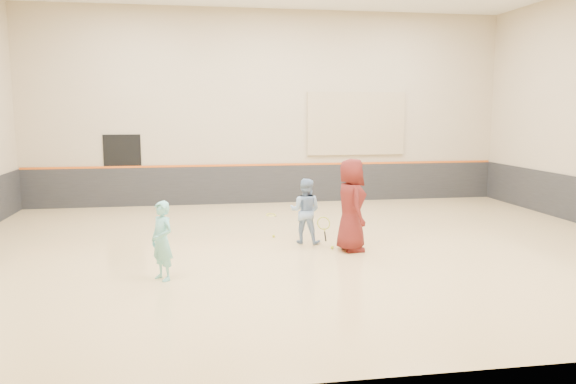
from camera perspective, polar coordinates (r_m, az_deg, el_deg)
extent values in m
cube|color=tan|center=(12.17, 1.97, -6.06)|extent=(15.00, 12.00, 0.20)
cube|color=tan|center=(17.72, -1.90, 8.55)|extent=(15.00, 0.02, 6.00)
cube|color=tan|center=(6.02, 13.75, 8.89)|extent=(15.00, 0.02, 6.00)
cube|color=#232326|center=(17.83, -1.85, 0.81)|extent=(14.90, 0.04, 1.20)
cube|color=#D85914|center=(17.75, -1.85, 2.80)|extent=(14.90, 0.03, 0.06)
cube|color=tan|center=(18.25, 6.94, 6.92)|extent=(3.20, 0.08, 2.00)
cube|color=black|center=(17.75, -16.42, 2.07)|extent=(1.10, 0.05, 2.20)
imported|color=#7BD6D0|center=(9.93, -12.66, -4.86)|extent=(0.57, 0.60, 1.38)
imported|color=#86A6CF|center=(12.37, 1.76, -1.93)|extent=(0.86, 0.78, 1.44)
imported|color=#5B1815|center=(11.73, 6.42, -1.32)|extent=(0.65, 0.97, 1.93)
sphere|color=#C2D732|center=(12.00, 4.51, -5.62)|extent=(0.07, 0.07, 0.07)
sphere|color=#B7CD2F|center=(11.62, 7.01, -0.41)|extent=(0.07, 0.07, 0.07)
sphere|color=gold|center=(13.02, -1.47, -4.49)|extent=(0.07, 0.07, 0.07)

